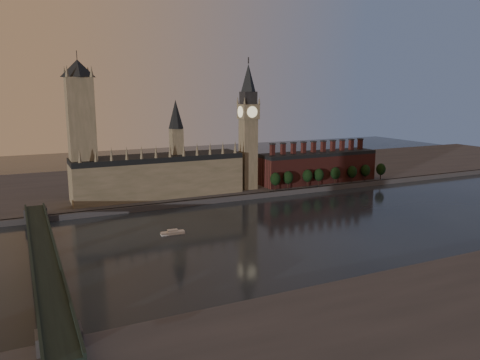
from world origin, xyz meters
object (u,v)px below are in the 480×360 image
object	(u,v)px
westminster_bridge	(44,256)
river_boat	(173,232)
big_ben	(248,125)
victoria_tower	(81,128)

from	to	relation	value
westminster_bridge	river_boat	bearing A→B (deg)	22.41
big_ben	westminster_bridge	world-z (taller)	big_ben
big_ben	westminster_bridge	distance (m)	205.83
big_ben	westminster_bridge	size ratio (longest dim) A/B	0.54
westminster_bridge	river_boat	world-z (taller)	westminster_bridge
victoria_tower	river_boat	size ratio (longest dim) A/B	7.47
big_ben	river_boat	bearing A→B (deg)	-138.08
victoria_tower	westminster_bridge	xyz separation A→B (m)	(-35.00, -117.70, -51.65)
victoria_tower	big_ben	size ratio (longest dim) A/B	1.01
westminster_bridge	river_boat	distance (m)	79.23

